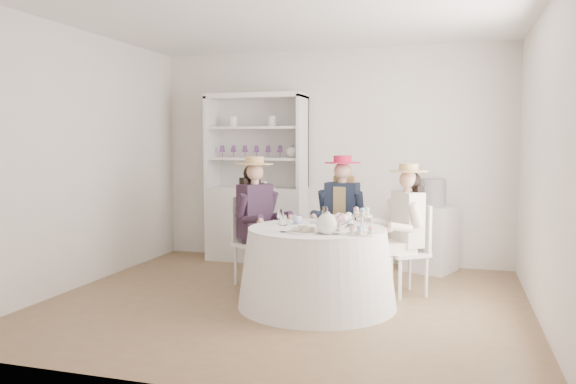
# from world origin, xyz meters

# --- Properties ---
(ground) EXTENTS (4.50, 4.50, 0.00)m
(ground) POSITION_xyz_m (0.00, 0.00, 0.00)
(ground) COLOR brown
(ground) RESTS_ON ground
(ceiling) EXTENTS (4.50, 4.50, 0.00)m
(ceiling) POSITION_xyz_m (0.00, 0.00, 2.70)
(ceiling) COLOR white
(ceiling) RESTS_ON wall_back
(wall_back) EXTENTS (4.50, 0.00, 4.50)m
(wall_back) POSITION_xyz_m (0.00, 2.00, 1.35)
(wall_back) COLOR silver
(wall_back) RESTS_ON ground
(wall_front) EXTENTS (4.50, 0.00, 4.50)m
(wall_front) POSITION_xyz_m (0.00, -2.00, 1.35)
(wall_front) COLOR silver
(wall_front) RESTS_ON ground
(wall_left) EXTENTS (0.00, 4.50, 4.50)m
(wall_left) POSITION_xyz_m (-2.25, 0.00, 1.35)
(wall_left) COLOR silver
(wall_left) RESTS_ON ground
(wall_right) EXTENTS (0.00, 4.50, 4.50)m
(wall_right) POSITION_xyz_m (2.25, 0.00, 1.35)
(wall_right) COLOR silver
(wall_right) RESTS_ON ground
(tea_table) EXTENTS (1.48, 1.48, 0.74)m
(tea_table) POSITION_xyz_m (0.32, -0.02, 0.37)
(tea_table) COLOR white
(tea_table) RESTS_ON ground
(hutch) EXTENTS (1.29, 0.53, 2.14)m
(hutch) POSITION_xyz_m (-0.91, 1.77, 0.76)
(hutch) COLOR silver
(hutch) RESTS_ON ground
(side_table) EXTENTS (0.65, 0.65, 0.77)m
(side_table) POSITION_xyz_m (1.28, 1.75, 0.39)
(side_table) COLOR silver
(side_table) RESTS_ON ground
(hatbox) EXTENTS (0.42, 0.42, 0.32)m
(hatbox) POSITION_xyz_m (1.28, 1.75, 0.94)
(hatbox) COLOR black
(hatbox) RESTS_ON side_table
(guest_left) EXTENTS (0.59, 0.54, 1.38)m
(guest_left) POSITION_xyz_m (-0.48, 0.53, 0.78)
(guest_left) COLOR silver
(guest_left) RESTS_ON ground
(guest_mid) EXTENTS (0.51, 0.53, 1.38)m
(guest_mid) POSITION_xyz_m (0.36, 0.95, 0.78)
(guest_mid) COLOR silver
(guest_mid) RESTS_ON ground
(guest_right) EXTENTS (0.57, 0.54, 1.32)m
(guest_right) POSITION_xyz_m (1.08, 0.58, 0.74)
(guest_right) COLOR silver
(guest_right) RESTS_ON ground
(spare_chair) EXTENTS (0.63, 0.63, 1.08)m
(spare_chair) POSITION_xyz_m (-0.61, 1.20, 0.58)
(spare_chair) COLOR silver
(spare_chair) RESTS_ON ground
(teacup_a) EXTENTS (0.11, 0.11, 0.08)m
(teacup_a) POSITION_xyz_m (0.08, 0.14, 0.77)
(teacup_a) COLOR white
(teacup_a) RESTS_ON tea_table
(teacup_b) EXTENTS (0.10, 0.10, 0.07)m
(teacup_b) POSITION_xyz_m (0.38, 0.24, 0.77)
(teacup_b) COLOR white
(teacup_b) RESTS_ON tea_table
(teacup_c) EXTENTS (0.10, 0.10, 0.06)m
(teacup_c) POSITION_xyz_m (0.60, 0.11, 0.77)
(teacup_c) COLOR white
(teacup_c) RESTS_ON tea_table
(flower_bowl) EXTENTS (0.21, 0.21, 0.05)m
(flower_bowl) POSITION_xyz_m (0.51, -0.13, 0.76)
(flower_bowl) COLOR white
(flower_bowl) RESTS_ON tea_table
(flower_arrangement) EXTENTS (0.19, 0.19, 0.07)m
(flower_arrangement) POSITION_xyz_m (0.53, -0.08, 0.83)
(flower_arrangement) COLOR #D56A88
(flower_arrangement) RESTS_ON tea_table
(table_teapot) EXTENTS (0.27, 0.19, 0.20)m
(table_teapot) POSITION_xyz_m (0.49, -0.35, 0.82)
(table_teapot) COLOR white
(table_teapot) RESTS_ON tea_table
(sandwich_plate) EXTENTS (0.28, 0.28, 0.06)m
(sandwich_plate) POSITION_xyz_m (0.27, -0.34, 0.75)
(sandwich_plate) COLOR white
(sandwich_plate) RESTS_ON tea_table
(cupcake_stand) EXTENTS (0.24, 0.24, 0.23)m
(cupcake_stand) POSITION_xyz_m (0.78, -0.30, 0.82)
(cupcake_stand) COLOR white
(cupcake_stand) RESTS_ON tea_table
(stemware_set) EXTENTS (0.85, 0.82, 0.15)m
(stemware_set) POSITION_xyz_m (0.32, -0.02, 0.81)
(stemware_set) COLOR white
(stemware_set) RESTS_ON tea_table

